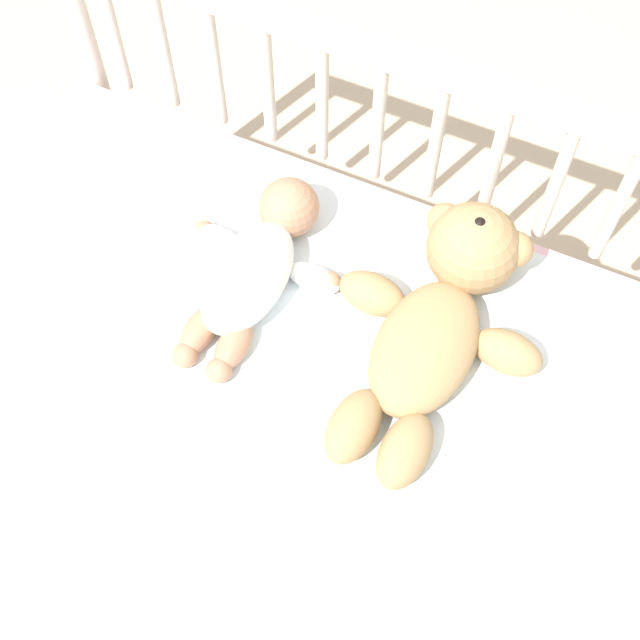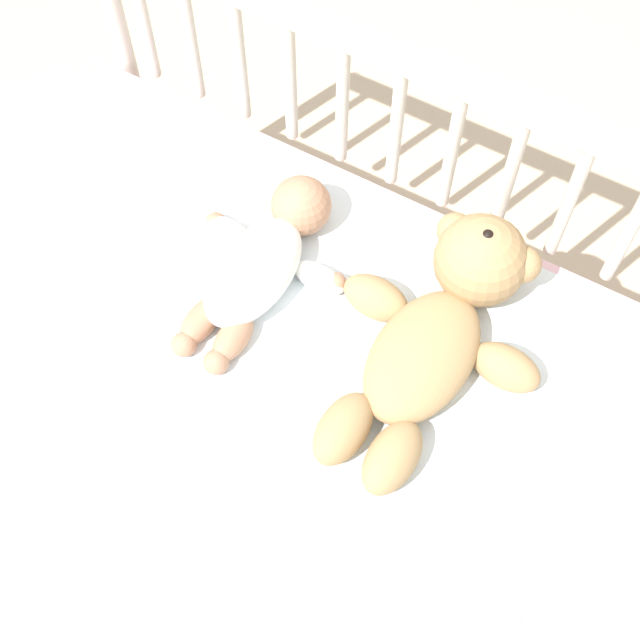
% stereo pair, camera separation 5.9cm
% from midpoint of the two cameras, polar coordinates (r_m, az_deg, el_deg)
% --- Properties ---
extents(ground_plane, '(12.00, 12.00, 0.00)m').
position_cam_midpoint_polar(ground_plane, '(1.80, -1.13, -8.14)').
color(ground_plane, '#C6B293').
extents(crib_mattress, '(1.27, 0.65, 0.44)m').
position_cam_midpoint_polar(crib_mattress, '(1.60, -1.26, -5.31)').
color(crib_mattress, '#EDB7C6').
rests_on(crib_mattress, ground_plane).
extents(crib_rail, '(1.27, 0.04, 0.74)m').
position_cam_midpoint_polar(crib_rail, '(1.50, 4.30, 10.90)').
color(crib_rail, beige).
rests_on(crib_rail, ground_plane).
extents(blanket, '(0.82, 0.55, 0.01)m').
position_cam_midpoint_polar(blanket, '(1.40, 0.47, -1.10)').
color(blanket, white).
rests_on(blanket, crib_mattress).
extents(teddy_bear, '(0.34, 0.48, 0.15)m').
position_cam_midpoint_polar(teddy_bear, '(1.37, 6.54, 0.38)').
color(teddy_bear, tan).
rests_on(teddy_bear, crib_mattress).
extents(baby, '(0.27, 0.37, 0.10)m').
position_cam_midpoint_polar(baby, '(1.43, -5.34, 3.38)').
color(baby, white).
rests_on(baby, crib_mattress).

